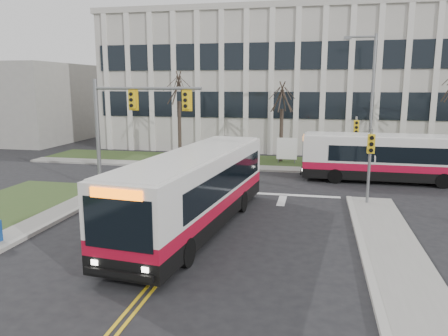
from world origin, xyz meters
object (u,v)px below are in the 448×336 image
streetlight (370,95)px  directory_sign (287,149)px  bus_main (195,192)px  bus_cross (393,159)px

streetlight → directory_sign: bearing=166.8°
streetlight → bus_main: (-8.19, -14.41, -3.63)m
streetlight → directory_sign: streetlight is taller
directory_sign → bus_main: bearing=-99.6°
directory_sign → bus_main: 15.94m
directory_sign → bus_cross: (6.71, -4.80, 0.25)m
streetlight → bus_cross: 5.28m
bus_main → bus_cross: (9.37, 10.91, -0.14)m
directory_sign → bus_main: bus_main is taller
streetlight → bus_cross: streetlight is taller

